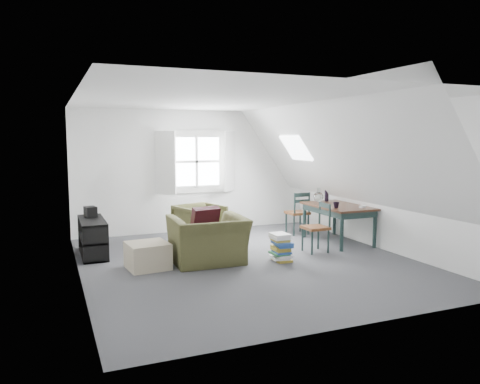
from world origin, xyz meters
name	(u,v)px	position (x,y,z in m)	size (l,w,h in m)	color
floor	(248,262)	(0.00, 0.00, 0.00)	(5.50, 5.50, 0.00)	#454549
ceiling	(249,100)	(0.00, 0.00, 2.50)	(5.50, 5.50, 0.00)	white
wall_back	(196,171)	(0.00, 2.75, 1.25)	(5.00, 5.00, 0.00)	white
wall_front	(358,206)	(0.00, -2.75, 1.25)	(5.00, 5.00, 0.00)	white
wall_left	(77,189)	(-2.50, 0.00, 1.25)	(5.50, 5.50, 0.00)	white
wall_right	(380,177)	(2.50, 0.00, 1.25)	(5.50, 5.50, 0.00)	white
slope_left	(147,149)	(-1.55, 0.00, 1.78)	(5.50, 5.50, 0.00)	white
slope_right	(335,148)	(1.55, 0.00, 1.78)	(5.50, 5.50, 0.00)	white
dormer_window	(197,162)	(0.00, 2.68, 1.45)	(1.71, 0.35, 1.30)	white
skylight	(296,148)	(1.55, 1.30, 1.75)	(0.55, 0.75, 0.04)	white
armchair_near	(208,263)	(-0.61, 0.17, 0.00)	(1.12, 0.98, 0.73)	#444422
armchair_far	(200,243)	(-0.29, 1.59, 0.00)	(0.77, 0.79, 0.72)	#444422
throw_pillow	(205,221)	(-0.61, 0.32, 0.64)	(0.44, 0.13, 0.44)	#330E16
ottoman	(148,256)	(-1.53, 0.24, 0.19)	(0.58, 0.58, 0.39)	tan
dining_table	(338,210)	(2.09, 0.65, 0.61)	(0.84, 1.40, 0.70)	#351C11
demijohn	(318,197)	(1.94, 1.10, 0.81)	(0.19, 0.19, 0.27)	silver
vase_twigs	(327,194)	(2.19, 1.20, 0.84)	(0.08, 0.09, 0.62)	black
cup	(336,208)	(1.84, 0.35, 0.70)	(0.11, 0.11, 0.10)	black
paper_box	(362,207)	(2.29, 0.20, 0.72)	(0.11, 0.07, 0.04)	white
dining_chair_far	(298,212)	(1.78, 1.58, 0.45)	(0.40, 0.40, 0.86)	#5D3117
dining_chair_near	(317,227)	(1.35, 0.16, 0.43)	(0.39, 0.39, 0.83)	#5D3117
media_shelf	(93,239)	(-2.21, 1.34, 0.27)	(0.39, 1.17, 0.60)	black
electronics_box	(90,212)	(-2.21, 1.63, 0.68)	(0.17, 0.24, 0.19)	black
magazine_stack	(281,247)	(0.49, -0.15, 0.22)	(0.33, 0.39, 0.44)	#B29933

